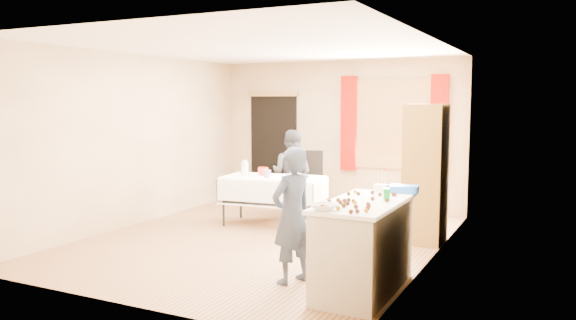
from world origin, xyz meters
The scene contains 29 objects.
floor centered at (0.00, 0.00, -0.01)m, with size 4.50×5.50×0.02m, color #9E7047.
ceiling centered at (0.00, 0.00, 2.61)m, with size 4.50×5.50×0.02m, color white.
wall_back centered at (0.00, 2.76, 1.30)m, with size 4.50×0.02×2.60m, color tan.
wall_front centered at (0.00, -2.76, 1.30)m, with size 4.50×0.02×2.60m, color tan.
wall_left centered at (-2.26, 0.00, 1.30)m, with size 0.02×5.50×2.60m, color tan.
wall_right centered at (2.26, 0.00, 1.30)m, with size 0.02×5.50×2.60m, color tan.
window_frame centered at (1.00, 2.72, 1.50)m, with size 1.32×0.06×1.52m, color olive.
window_pane centered at (1.00, 2.71, 1.50)m, with size 1.20×0.02×1.40m, color white.
curtain_left centered at (0.22, 2.67, 1.50)m, with size 0.28×0.06×1.65m, color #A60A00.
curtain_right centered at (1.78, 2.67, 1.50)m, with size 0.28×0.06×1.65m, color #A60A00.
doorway centered at (-1.30, 2.73, 1.00)m, with size 0.95×0.04×2.00m, color black.
door_lintel centered at (-1.30, 2.70, 2.02)m, with size 1.05×0.06×0.08m, color olive.
cabinet centered at (1.99, 0.84, 0.93)m, with size 0.50×0.60×1.85m, color brown.
counter centered at (1.89, -1.40, 0.45)m, with size 0.68×1.44×0.91m.
party_table centered at (-0.32, 0.85, 0.45)m, with size 1.61×0.96×0.75m.
chair centered at (-0.20, 1.94, 0.31)m, with size 0.55×0.55×1.05m.
girl centered at (1.14, -1.47, 0.71)m, with size 0.50×0.61×1.43m, color #253047.
woman centered at (-0.32, 1.49, 0.72)m, with size 0.71×0.56×1.43m, color black.
soda_can centered at (2.08, -1.27, 0.97)m, with size 0.07×0.07×0.12m, color #118D27.
mixing_bowl centered at (1.71, -1.99, 0.94)m, with size 0.31×0.31×0.06m, color white.
foam_block centered at (1.87, -0.76, 0.95)m, with size 0.15×0.10×0.08m, color white.
blue_basket centered at (2.11, -0.72, 0.95)m, with size 0.30×0.20×0.08m, color blue.
pitcher centered at (-0.73, 0.72, 0.86)m, with size 0.11×0.11×0.22m, color silver.
cup_red centered at (-0.52, 0.90, 0.81)m, with size 0.17×0.17×0.13m, color red.
cup_rainbow centered at (-0.34, 0.69, 0.81)m, with size 0.16×0.16×0.12m, color red.
small_bowl centered at (-0.01, 0.96, 0.78)m, with size 0.20×0.20×0.05m, color white.
pastry_tray centered at (0.18, 0.81, 0.76)m, with size 0.28×0.20×0.02m, color white.
bottle centered at (-0.90, 0.98, 0.83)m, with size 0.07×0.08×0.17m, color white.
cake_balls centered at (1.87, -1.57, 0.93)m, with size 0.52×1.12×0.04m.
Camera 1 is at (3.64, -6.61, 1.89)m, focal length 35.00 mm.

